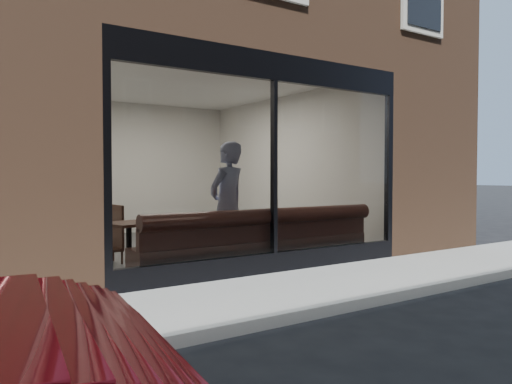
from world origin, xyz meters
TOP-DOWN VIEW (x-y plane):
  - ground at (0.00, 0.00)m, footprint 120.00×120.00m
  - sidewalk_near at (0.00, 1.00)m, footprint 40.00×2.00m
  - kerb_near at (0.00, -0.05)m, footprint 40.00×0.10m
  - host_building_pier_right at (3.75, 8.00)m, footprint 2.50×12.00m
  - host_building_backfill at (0.00, 11.00)m, footprint 5.00×6.00m
  - cafe_floor at (0.00, 5.00)m, footprint 6.00×6.00m
  - cafe_ceiling at (0.00, 5.00)m, footprint 6.00×6.00m
  - cafe_wall_back at (0.00, 7.99)m, footprint 5.00×0.00m
  - cafe_wall_left at (-2.49, 5.00)m, footprint 0.00×6.00m
  - cafe_wall_right at (2.49, 5.00)m, footprint 0.00×6.00m
  - storefront_kick at (0.00, 2.05)m, footprint 5.00×0.10m
  - storefront_header at (0.00, 2.05)m, footprint 5.00×0.10m
  - storefront_mullion at (0.00, 2.05)m, footprint 0.06×0.10m
  - storefront_glass at (0.00, 2.02)m, footprint 4.80×0.00m
  - banquette at (0.00, 2.45)m, footprint 4.00×0.55m
  - person at (-0.39, 2.73)m, footprint 0.83×0.69m
  - cafe_table_left at (-1.83, 3.06)m, footprint 0.80×0.80m
  - cafe_table_right at (0.99, 3.00)m, footprint 0.82×0.82m
  - cafe_chair_left at (-1.84, 4.06)m, footprint 0.44×0.44m
  - cafe_chair_right at (1.36, 4.25)m, footprint 0.54×0.54m
  - wall_poster at (-2.45, 5.16)m, footprint 0.02×0.61m

SIDE VIEW (x-z plane):
  - ground at x=0.00m, z-range 0.00..0.00m
  - sidewalk_near at x=0.00m, z-range 0.00..0.01m
  - cafe_floor at x=0.00m, z-range 0.02..0.02m
  - kerb_near at x=0.00m, z-range 0.00..0.12m
  - storefront_kick at x=0.00m, z-range 0.00..0.30m
  - banquette at x=0.00m, z-range 0.00..0.45m
  - cafe_chair_left at x=-1.84m, z-range 0.22..0.26m
  - cafe_chair_right at x=1.36m, z-range 0.22..0.26m
  - cafe_table_left at x=-1.83m, z-range 0.72..0.76m
  - cafe_table_right at x=0.99m, z-range 0.72..0.76m
  - person at x=-0.39m, z-range 0.00..1.94m
  - wall_poster at x=-2.45m, z-range 1.01..1.83m
  - storefront_mullion at x=0.00m, z-range 0.30..2.80m
  - storefront_glass at x=0.00m, z-range -0.85..3.95m
  - cafe_wall_back at x=0.00m, z-range -0.90..4.10m
  - cafe_wall_left at x=-2.49m, z-range -1.40..4.60m
  - cafe_wall_right at x=2.49m, z-range -1.40..4.60m
  - host_building_pier_right at x=3.75m, z-range 0.00..3.20m
  - host_building_backfill at x=0.00m, z-range 0.00..3.20m
  - storefront_header at x=0.00m, z-range 2.80..3.20m
  - cafe_ceiling at x=0.00m, z-range 3.19..3.19m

